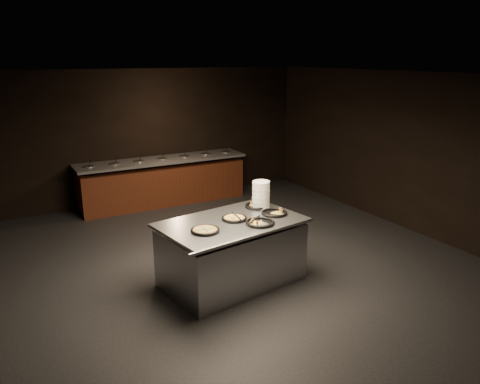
{
  "coord_description": "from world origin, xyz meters",
  "views": [
    {
      "loc": [
        -3.29,
        -5.96,
        3.16
      ],
      "look_at": [
        0.14,
        0.3,
        1.07
      ],
      "focal_mm": 35.0,
      "sensor_mm": 36.0,
      "label": 1
    }
  ],
  "objects": [
    {
      "name": "room",
      "position": [
        0.0,
        0.0,
        1.45
      ],
      "size": [
        7.02,
        8.02,
        2.92
      ],
      "color": "black",
      "rests_on": "ground"
    },
    {
      "name": "salad_bar",
      "position": [
        0.0,
        3.56,
        0.44
      ],
      "size": [
        3.7,
        0.83,
        1.18
      ],
      "color": "#532B13",
      "rests_on": "ground"
    },
    {
      "name": "serving_counter",
      "position": [
        -0.44,
        -0.51,
        0.45
      ],
      "size": [
        2.12,
        1.55,
        0.94
      ],
      "rotation": [
        0.0,
        0.0,
        0.16
      ],
      "color": "silver",
      "rests_on": "ground"
    },
    {
      "name": "plate_stack",
      "position": [
        0.24,
        -0.18,
        1.14
      ],
      "size": [
        0.26,
        0.26,
        0.4
      ],
      "primitive_type": "cylinder",
      "color": "white",
      "rests_on": "serving_counter"
    },
    {
      "name": "pan_veggie_whole",
      "position": [
        -0.93,
        -0.7,
        0.96
      ],
      "size": [
        0.39,
        0.39,
        0.04
      ],
      "rotation": [
        0.0,
        0.0,
        -0.04
      ],
      "color": "black",
      "rests_on": "serving_counter"
    },
    {
      "name": "pan_cheese_whole",
      "position": [
        -0.38,
        -0.47,
        0.96
      ],
      "size": [
        0.36,
        0.36,
        0.04
      ],
      "rotation": [
        0.0,
        0.0,
        -0.43
      ],
      "color": "black",
      "rests_on": "serving_counter"
    },
    {
      "name": "pan_cheese_slices_a",
      "position": [
        0.18,
        -0.13,
        0.96
      ],
      "size": [
        0.34,
        0.34,
        0.04
      ],
      "rotation": [
        0.0,
        0.0,
        0.95
      ],
      "color": "black",
      "rests_on": "serving_counter"
    },
    {
      "name": "pan_cheese_slices_b",
      "position": [
        -0.15,
        -0.8,
        0.96
      ],
      "size": [
        0.4,
        0.4,
        0.04
      ],
      "rotation": [
        0.0,
        0.0,
        2.12
      ],
      "color": "black",
      "rests_on": "serving_counter"
    },
    {
      "name": "pan_veggie_slices",
      "position": [
        0.25,
        -0.54,
        0.96
      ],
      "size": [
        0.38,
        0.38,
        0.04
      ],
      "rotation": [
        0.0,
        0.0,
        -0.74
      ],
      "color": "black",
      "rests_on": "serving_counter"
    },
    {
      "name": "server_left",
      "position": [
        -0.43,
        -0.56,
        1.01
      ],
      "size": [
        0.2,
        0.27,
        0.15
      ],
      "rotation": [
        0.0,
        0.0,
        2.19
      ],
      "color": "silver",
      "rests_on": "serving_counter"
    },
    {
      "name": "server_right",
      "position": [
        -0.26,
        -0.88,
        1.02
      ],
      "size": [
        0.33,
        0.1,
        0.16
      ],
      "rotation": [
        0.0,
        0.0,
        0.04
      ],
      "color": "silver",
      "rests_on": "serving_counter"
    }
  ]
}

